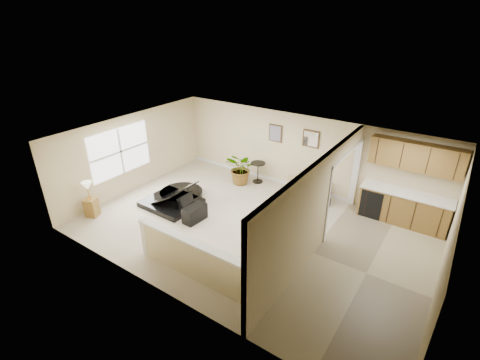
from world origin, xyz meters
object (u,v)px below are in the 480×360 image
Objects in this scene: loveseat at (306,190)px; palm_plant at (242,169)px; lamp_stand at (90,202)px; accent_table at (258,170)px; small_plant at (327,199)px; piano at (173,184)px; piano_bench at (195,213)px.

palm_plant reaches higher than loveseat.
lamp_stand is (-4.65, -4.47, 0.17)m from loveseat.
loveseat is 2.07× the size of accent_table.
accent_table is at bearing 176.56° from small_plant.
piano is 2.49m from palm_plant.
lamp_stand reaches higher than piano_bench.
piano_bench is (1.21, -0.41, -0.40)m from piano.
piano is 1.72× the size of palm_plant.
loveseat is at bearing 56.04° from piano_bench.
loveseat is 6.45m from lamp_stand.
small_plant is 0.44× the size of lamp_stand.
piano reaches higher than accent_table.
small_plant reaches higher than piano_bench.
piano_bench is at bearing -85.18° from palm_plant.
palm_plant is 1.06× the size of lamp_stand.
piano_bench is 1.45× the size of small_plant.
palm_plant reaches higher than lamp_stand.
loveseat is 1.30× the size of palm_plant.
palm_plant is at bearing 174.16° from loveseat.
accent_table is at bearing 58.82° from lamp_stand.
accent_table is (0.15, 3.12, 0.23)m from piano_bench.
piano is at bearing -116.74° from accent_table.
small_plant is (0.70, -0.03, -0.08)m from loveseat.
piano is 1.83× the size of lamp_stand.
loveseat is at bearing 7.83° from palm_plant.
small_plant is at bearing 39.69° from lamp_stand.
piano is at bearing -146.98° from small_plant.
piano_bench is 0.97× the size of accent_table.
palm_plant is at bearing 94.82° from piano_bench.
loveseat is at bearing 43.90° from lamp_stand.
piano is at bearing 53.08° from lamp_stand.
loveseat is (3.23, 2.59, -0.34)m from piano.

